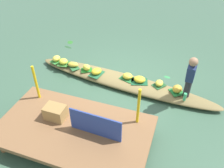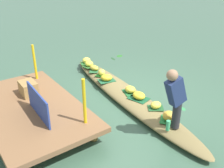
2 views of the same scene
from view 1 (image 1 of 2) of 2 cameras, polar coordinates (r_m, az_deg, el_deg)
canal_water at (r=6.64m, az=2.58°, el=-0.11°), size 40.00×40.00×0.00m
dock_platform at (r=5.04m, az=-9.28°, el=-10.88°), size 3.20×1.80×0.39m
vendor_boat at (r=6.57m, az=2.61°, el=0.63°), size 5.41×1.27×0.22m
leaf_mat_0 at (r=7.44m, az=-13.27°, el=5.49°), size 0.39×0.43×0.01m
banana_bunch_0 at (r=7.39m, az=-13.37°, el=6.05°), size 0.28×0.30×0.17m
leaf_mat_1 at (r=6.86m, az=-6.18°, el=3.39°), size 0.39×0.35×0.01m
banana_bunch_1 at (r=6.81m, az=-6.23°, el=4.02°), size 0.27×0.24×0.18m
leaf_mat_2 at (r=7.25m, az=-11.66°, el=4.86°), size 0.38×0.38×0.01m
banana_bunch_2 at (r=7.21m, az=-11.74°, el=5.40°), size 0.26×0.24×0.17m
leaf_mat_3 at (r=7.07m, az=-9.38°, el=4.22°), size 0.49×0.47×0.01m
banana_bunch_3 at (r=7.03m, az=-9.43°, el=4.70°), size 0.34×0.24×0.14m
leaf_mat_4 at (r=6.37m, az=11.33°, el=-0.29°), size 0.40×0.42×0.01m
banana_bunch_4 at (r=6.33m, az=11.41°, el=0.24°), size 0.22×0.25×0.15m
leaf_mat_5 at (r=6.69m, az=-3.77°, el=2.51°), size 0.40×0.48×0.01m
banana_bunch_5 at (r=6.64m, az=-3.79°, el=3.09°), size 0.37×0.39×0.17m
leaf_mat_6 at (r=6.42m, az=6.67°, el=0.58°), size 0.51×0.43×0.01m
banana_bunch_6 at (r=6.37m, az=6.72°, el=1.14°), size 0.33×0.27×0.16m
leaf_mat_7 at (r=6.51m, az=3.76°, el=1.37°), size 0.46×0.40×0.01m
banana_bunch_7 at (r=6.46m, az=3.79°, el=1.94°), size 0.28×0.24×0.16m
leaf_mat_8 at (r=6.26m, az=15.45°, el=-1.83°), size 0.45×0.45×0.01m
banana_bunch_8 at (r=6.20m, az=15.60°, el=-1.13°), size 0.34×0.34×0.20m
vendor_person at (r=5.73m, az=18.56°, el=2.11°), size 0.23×0.46×1.23m
water_bottle at (r=6.01m, az=17.29°, el=-2.99°), size 0.08×0.08×0.20m
market_banner at (r=4.64m, az=-4.09°, el=-9.90°), size 1.09×0.07×0.53m
railing_post_west at (r=4.76m, az=6.46°, el=-5.44°), size 0.06×0.06×0.88m
railing_post_east at (r=5.61m, az=-17.99°, el=0.35°), size 0.06×0.06×0.88m
produce_crate at (r=5.17m, az=-13.62°, el=-6.70°), size 0.44×0.32×0.30m
drifting_plant_0 at (r=8.89m, az=-10.14°, el=9.97°), size 0.30×0.33×0.01m
drifting_plant_1 at (r=7.10m, az=13.24°, el=1.66°), size 0.21×0.15×0.01m
drifting_plant_2 at (r=8.58m, az=-10.66°, el=8.81°), size 0.33×0.18×0.01m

